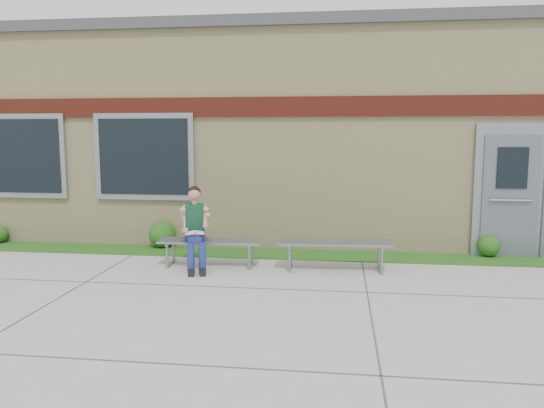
# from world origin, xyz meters

# --- Properties ---
(ground) EXTENTS (80.00, 80.00, 0.00)m
(ground) POSITION_xyz_m (0.00, 0.00, 0.00)
(ground) COLOR #9E9E99
(ground) RESTS_ON ground
(grass_strip) EXTENTS (16.00, 0.80, 0.02)m
(grass_strip) POSITION_xyz_m (0.00, 2.60, 0.01)
(grass_strip) COLOR #215416
(grass_strip) RESTS_ON ground
(school_building) EXTENTS (16.20, 6.22, 4.20)m
(school_building) POSITION_xyz_m (-0.00, 5.99, 2.10)
(school_building) COLOR beige
(school_building) RESTS_ON ground
(bench_left) EXTENTS (1.66, 0.52, 0.43)m
(bench_left) POSITION_xyz_m (-1.45, 1.65, 0.33)
(bench_left) COLOR slate
(bench_left) RESTS_ON ground
(bench_right) EXTENTS (1.78, 0.56, 0.46)m
(bench_right) POSITION_xyz_m (0.55, 1.65, 0.35)
(bench_right) COLOR slate
(bench_right) RESTS_ON ground
(girl) EXTENTS (0.55, 0.83, 1.30)m
(girl) POSITION_xyz_m (-1.63, 1.46, 0.67)
(girl) COLOR navy
(girl) RESTS_ON ground
(shrub_mid) EXTENTS (0.49, 0.49, 0.49)m
(shrub_mid) POSITION_xyz_m (-2.66, 2.85, 0.27)
(shrub_mid) COLOR #215416
(shrub_mid) RESTS_ON grass_strip
(shrub_east) EXTENTS (0.37, 0.37, 0.37)m
(shrub_east) POSITION_xyz_m (3.18, 2.85, 0.21)
(shrub_east) COLOR #215416
(shrub_east) RESTS_ON grass_strip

